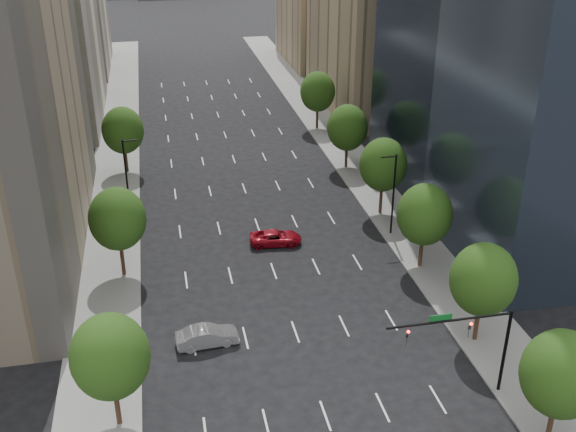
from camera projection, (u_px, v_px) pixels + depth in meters
sidewalk_left at (111, 237)px, 70.33m from camera, size 6.00×200.00×0.15m
sidewalk_right at (393, 212)px, 75.86m from camera, size 6.00×200.00×0.15m
midrise_cream_left at (41, 4)px, 98.77m from camera, size 14.00×30.00×35.00m
filler_left at (69, 23)px, 131.54m from camera, size 14.00×26.00×18.00m
parking_tan_right at (371, 14)px, 106.15m from camera, size 14.00×30.00×30.00m
filler_right at (320, 22)px, 138.27m from camera, size 14.00×26.00×16.00m
tree_right_0 at (562, 374)px, 42.47m from camera, size 5.20×5.20×8.39m
tree_right_1 at (483, 280)px, 51.98m from camera, size 5.20×5.20×8.75m
tree_right_2 at (425, 215)px, 62.60m from camera, size 5.20×5.20×8.61m
tree_right_3 at (383, 165)px, 73.03m from camera, size 5.20×5.20×8.89m
tree_right_4 at (347, 128)px, 85.53m from camera, size 5.20×5.20×8.46m
tree_right_5 at (318, 92)px, 99.48m from camera, size 5.20×5.20×8.75m
tree_left_0 at (110, 357)px, 43.47m from camera, size 5.20×5.20×8.75m
tree_left_1 at (117, 219)px, 60.97m from camera, size 5.20×5.20×8.97m
tree_left_2 at (123, 130)px, 83.96m from camera, size 5.20×5.20×8.68m
streetlight_rn at (393, 192)px, 68.99m from camera, size 1.70×0.20×9.00m
streetlight_ln at (127, 176)px, 72.99m from camera, size 1.70×0.20×9.00m
traffic_signal at (475, 337)px, 46.34m from camera, size 9.12×0.40×7.38m
car_silver at (207, 336)px, 53.62m from camera, size 5.11×2.13×1.64m
car_red_far at (276, 238)px, 68.84m from camera, size 5.52×2.96×1.47m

